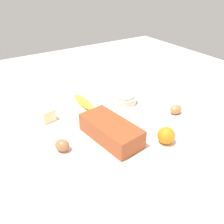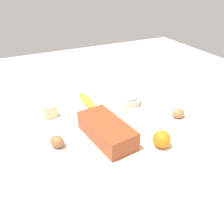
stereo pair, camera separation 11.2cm
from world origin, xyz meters
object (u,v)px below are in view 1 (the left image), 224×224
Objects in this scene: loaf_pan at (111,130)px; flour_bowl at (125,98)px; banana at (84,102)px; egg_beside_bowl at (62,145)px; egg_near_butter at (176,109)px; butter_block at (45,114)px; orange_fruit at (166,135)px.

loaf_pan is 2.39× the size of flour_bowl.
flour_bowl is at bearing 126.41° from loaf_pan.
loaf_pan is 0.32m from banana.
loaf_pan is 0.32m from flour_bowl.
loaf_pan reaches higher than banana.
egg_beside_bowl is (0.28, -0.24, 0.00)m from banana.
loaf_pan reaches higher than egg_beside_bowl.
egg_near_butter is at bearing 82.18° from loaf_pan.
butter_block is 1.45× the size of egg_near_butter.
banana is 0.37m from egg_beside_bowl.
flour_bowl reaches higher than egg_beside_bowl.
egg_beside_bowl is (0.19, -0.44, -0.00)m from flour_bowl.
loaf_pan is at bearing -90.41° from egg_near_butter.
butter_block is 1.46× the size of egg_beside_bowl.
butter_block is at bearing -117.94° from egg_near_butter.
orange_fruit is 0.25m from egg_near_butter.
banana is 3.07× the size of egg_near_butter.
flour_bowl is 1.37× the size of butter_block.
orange_fruit reaches higher than butter_block.
banana is 0.22m from butter_block.
butter_block is at bearing 175.23° from egg_beside_bowl.
egg_near_butter is 0.58m from egg_beside_bowl.
egg_beside_bowl is (-0.04, -0.58, 0.00)m from egg_near_butter.
banana is 0.48m from orange_fruit.
loaf_pan is 1.55× the size of banana.
loaf_pan is at bearing -5.94° from banana.
orange_fruit is (0.15, 0.17, -0.01)m from loaf_pan.
butter_block reaches higher than egg_beside_bowl.
orange_fruit is 1.15× the size of egg_near_butter.
orange_fruit reaches higher than banana.
banana is 2.66× the size of orange_fruit.
orange_fruit is at bearing -54.92° from egg_near_butter.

